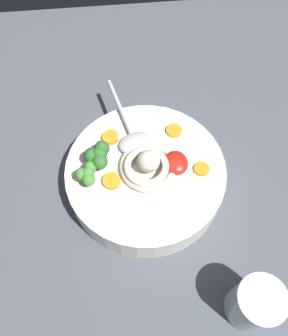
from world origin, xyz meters
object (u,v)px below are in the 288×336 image
object	(u,v)px
soup_spoon	(132,137)
drinking_glass	(253,304)
soup_bowl	(144,176)
noodle_pile	(146,165)

from	to	relation	value
soup_spoon	drinking_glass	size ratio (longest dim) A/B	1.94
soup_bowl	soup_spoon	size ratio (longest dim) A/B	1.55
noodle_pile	soup_spoon	world-z (taller)	noodle_pile
noodle_pile	soup_spoon	size ratio (longest dim) A/B	0.61
noodle_pile	drinking_glass	distance (cm)	26.04
noodle_pile	drinking_glass	bearing A→B (deg)	29.41
drinking_glass	soup_bowl	bearing A→B (deg)	-150.11
soup_bowl	drinking_glass	world-z (taller)	drinking_glass
noodle_pile	soup_spoon	bearing A→B (deg)	-162.98
noodle_pile	drinking_glass	size ratio (longest dim) A/B	1.19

